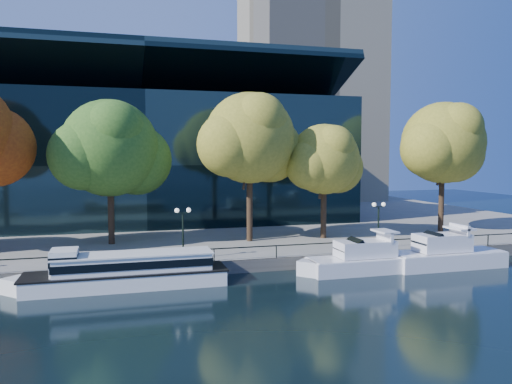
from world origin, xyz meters
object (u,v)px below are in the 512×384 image
object	(u,v)px
tour_boat	(122,270)
lamp_2	(379,214)
tree_3	(251,140)
tree_5	(445,145)
cruiser_far	(442,254)
lamp_1	(183,221)
tree_2	(112,150)
cruiser_near	(366,259)
tree_4	(326,161)

from	to	relation	value
tour_boat	lamp_2	distance (m)	21.95
tree_3	tree_5	distance (m)	21.02
tour_boat	cruiser_far	world-z (taller)	cruiser_far
tour_boat	lamp_1	xyz separation A→B (m)	(4.64, 3.34, 2.78)
tree_5	tour_boat	bearing A→B (deg)	-162.83
tree_5	lamp_1	bearing A→B (deg)	-166.41
tree_2	tour_boat	bearing A→B (deg)	-87.20
tree_3	cruiser_near	bearing A→B (deg)	-59.04
tree_3	lamp_1	bearing A→B (deg)	-137.34
cruiser_near	tree_2	distance (m)	24.14
tour_boat	cruiser_far	distance (m)	24.98
cruiser_near	lamp_1	xyz separation A→B (m)	(-13.66, 3.80, 2.98)
tree_2	lamp_2	xyz separation A→B (m)	(22.10, -8.58, -5.55)
cruiser_far	lamp_1	world-z (taller)	lamp_1
cruiser_far	tree_2	distance (m)	29.74
lamp_1	cruiser_near	bearing A→B (deg)	-15.55
tree_5	lamp_2	bearing A→B (deg)	-149.16
tour_boat	tree_4	size ratio (longest dim) A/B	1.34
cruiser_far	tree_4	size ratio (longest dim) A/B	0.96
tree_2	cruiser_near	bearing A→B (deg)	-33.25
cruiser_far	tree_3	xyz separation A→B (m)	(-13.00, 10.84, 9.39)
cruiser_near	tree_4	distance (m)	12.75
tour_boat	lamp_1	distance (m)	6.36
cruiser_near	tree_4	xyz separation A→B (m)	(1.02, 10.23, 7.54)
tour_boat	tree_2	xyz separation A→B (m)	(-0.58, 11.92, 8.33)
cruiser_near	cruiser_far	size ratio (longest dim) A/B	1.04
lamp_1	lamp_2	world-z (taller)	same
tree_5	lamp_2	size ratio (longest dim) A/B	3.39
cruiser_far	lamp_2	xyz separation A→B (m)	(-3.46, 4.09, 2.87)
tree_5	lamp_1	world-z (taller)	tree_5
tree_5	cruiser_near	bearing A→B (deg)	-144.05
tree_4	lamp_1	size ratio (longest dim) A/B	2.76
cruiser_far	tree_4	distance (m)	14.07
tree_5	lamp_2	xyz separation A→B (m)	(-11.48, -6.85, -6.21)
tree_4	lamp_1	bearing A→B (deg)	-156.34
tree_3	lamp_2	size ratio (longest dim) A/B	3.46
cruiser_near	lamp_1	bearing A→B (deg)	164.45
tree_2	lamp_2	bearing A→B (deg)	-21.22
tree_2	tree_3	distance (m)	12.72
cruiser_near	tree_5	bearing A→B (deg)	35.95
tree_3	lamp_2	bearing A→B (deg)	-35.29
tree_4	cruiser_near	bearing A→B (deg)	-95.71
cruiser_near	tree_2	world-z (taller)	tree_2
cruiser_far	tree_2	xyz separation A→B (m)	(-25.55, 12.67, 8.43)
tree_4	lamp_2	xyz separation A→B (m)	(2.19, -6.43, -4.56)
tree_2	lamp_1	size ratio (longest dim) A/B	3.25
tour_boat	cruiser_near	xyz separation A→B (m)	(18.30, -0.46, -0.20)
tree_5	lamp_1	size ratio (longest dim) A/B	3.39
cruiser_near	lamp_2	size ratio (longest dim) A/B	2.75
cruiser_near	cruiser_far	xyz separation A→B (m)	(6.67, -0.29, 0.11)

